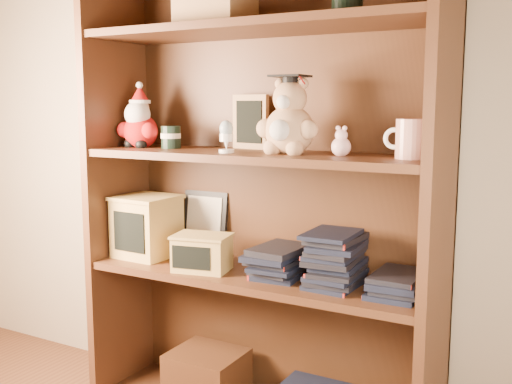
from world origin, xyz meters
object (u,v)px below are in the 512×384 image
(bookcase, at_px, (263,202))
(treats_box, at_px, (147,226))
(teacher_mug, at_px, (411,139))
(grad_teddy_bear, at_px, (289,123))

(bookcase, height_order, treats_box, bookcase)
(bookcase, height_order, teacher_mug, bookcase)
(teacher_mug, distance_m, treats_box, 1.01)
(grad_teddy_bear, relative_size, teacher_mug, 1.97)
(grad_teddy_bear, xyz_separation_m, treats_box, (-0.58, 0.01, -0.38))
(bookcase, distance_m, grad_teddy_bear, 0.30)
(treats_box, bearing_deg, grad_teddy_bear, -0.65)
(bookcase, xyz_separation_m, teacher_mug, (0.50, -0.05, 0.23))
(grad_teddy_bear, distance_m, treats_box, 0.69)
(grad_teddy_bear, bearing_deg, treats_box, 179.35)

